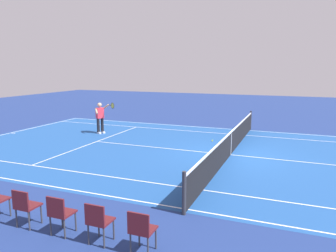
{
  "coord_description": "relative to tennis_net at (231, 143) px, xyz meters",
  "views": [
    {
      "loc": [
        -2.33,
        12.65,
        3.48
      ],
      "look_at": [
        2.94,
        -0.53,
        0.9
      ],
      "focal_mm": 34.4,
      "sensor_mm": 36.0,
      "label": 1
    }
  ],
  "objects": [
    {
      "name": "tennis_player_near",
      "position": [
        7.32,
        -1.76,
        0.44
      ],
      "size": [
        1.19,
        0.75,
        1.7
      ],
      "color": "black",
      "rests_on": "ground_plane"
    },
    {
      "name": "spectator_chair_3",
      "position": [
        3.03,
        7.67,
        0.03
      ],
      "size": [
        0.44,
        0.44,
        0.88
      ],
      "color": "#38383D",
      "rests_on": "ground_plane"
    },
    {
      "name": "spectator_chair_1",
      "position": [
        1.14,
        7.67,
        0.03
      ],
      "size": [
        0.44,
        0.44,
        0.88
      ],
      "color": "#38383D",
      "rests_on": "ground_plane"
    },
    {
      "name": "tennis_net",
      "position": [
        0.0,
        0.0,
        0.0
      ],
      "size": [
        0.1,
        11.7,
        1.08
      ],
      "color": "#2D2D33",
      "rests_on": "ground_plane"
    },
    {
      "name": "court_line_markings",
      "position": [
        0.0,
        0.0,
        -0.49
      ],
      "size": [
        23.85,
        11.05,
        0.01
      ],
      "color": "white",
      "rests_on": "ground_plane"
    },
    {
      "name": "spectator_chair_2",
      "position": [
        2.09,
        7.67,
        0.03
      ],
      "size": [
        0.44,
        0.44,
        0.88
      ],
      "color": "#38383D",
      "rests_on": "ground_plane"
    },
    {
      "name": "ground_plane",
      "position": [
        0.0,
        0.0,
        -0.49
      ],
      "size": [
        60.0,
        60.0,
        0.0
      ],
      "primitive_type": "plane",
      "color": "navy"
    },
    {
      "name": "spectator_chair_0",
      "position": [
        0.2,
        7.67,
        0.03
      ],
      "size": [
        0.44,
        0.44,
        0.88
      ],
      "color": "#38383D",
      "rests_on": "ground_plane"
    },
    {
      "name": "tennis_ball",
      "position": [
        1.28,
        -2.09,
        -0.46
      ],
      "size": [
        0.07,
        0.07,
        0.07
      ],
      "primitive_type": "sphere",
      "color": "#CCE01E",
      "rests_on": "ground_plane"
    },
    {
      "name": "court_slab",
      "position": [
        0.0,
        0.0,
        -0.49
      ],
      "size": [
        24.2,
        11.4,
        0.0
      ],
      "primitive_type": "cube",
      "color": "#1E4C93",
      "rests_on": "ground_plane"
    }
  ]
}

